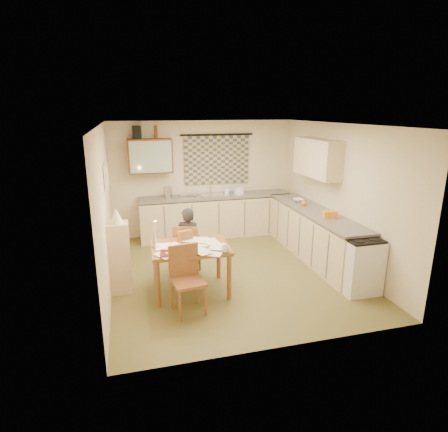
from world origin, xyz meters
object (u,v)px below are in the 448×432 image
object	(u,v)px
chair_far	(188,259)
shelf_stand	(120,258)
counter_right	(314,234)
dining_table	(191,269)
counter_back	(216,216)
stove	(358,264)
person	(188,242)

from	to	relation	value
chair_far	shelf_stand	distance (m)	1.17
counter_right	shelf_stand	world-z (taller)	shelf_stand
dining_table	chair_far	xyz separation A→B (m)	(0.05, 0.60, -0.10)
counter_back	counter_right	distance (m)	2.28
dining_table	chair_far	size ratio (longest dim) A/B	1.30
dining_table	chair_far	bearing A→B (deg)	87.17
stove	dining_table	xyz separation A→B (m)	(-2.50, 0.63, -0.06)
stove	person	size ratio (longest dim) A/B	0.73
counter_right	person	size ratio (longest dim) A/B	2.47
dining_table	shelf_stand	size ratio (longest dim) A/B	1.07
stove	person	world-z (taller)	person
counter_right	dining_table	bearing A→B (deg)	-162.28
counter_back	chair_far	distance (m)	2.14
stove	chair_far	xyz separation A→B (m)	(-2.45, 1.23, -0.15)
stove	dining_table	bearing A→B (deg)	165.88
chair_far	shelf_stand	bearing A→B (deg)	35.09
counter_back	chair_far	world-z (taller)	counter_back
counter_right	counter_back	bearing A→B (deg)	131.27
counter_back	person	distance (m)	2.15
counter_right	chair_far	distance (m)	2.46
chair_far	stove	bearing A→B (deg)	171.86
counter_right	dining_table	world-z (taller)	counter_right
dining_table	person	size ratio (longest dim) A/B	1.00
stove	dining_table	world-z (taller)	stove
stove	counter_right	bearing A→B (deg)	90.00
chair_far	dining_table	bearing A→B (deg)	103.37
person	shelf_stand	size ratio (longest dim) A/B	1.07
stove	dining_table	distance (m)	2.58
counter_right	chair_far	world-z (taller)	counter_right
chair_far	person	size ratio (longest dim) A/B	0.77
person	shelf_stand	distance (m)	1.15
stove	chair_far	size ratio (longest dim) A/B	0.95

